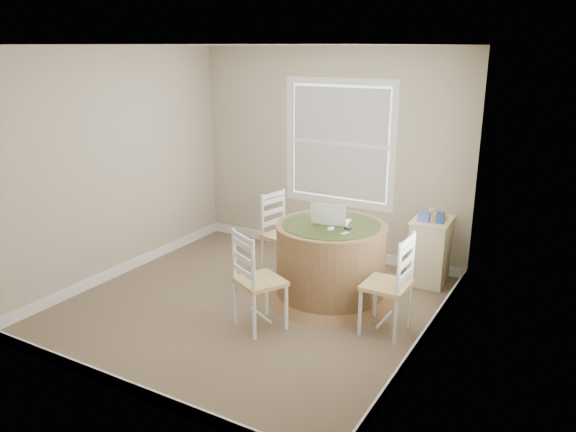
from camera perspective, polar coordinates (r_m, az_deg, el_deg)
The scene contains 14 objects.
room at distance 5.55m, azimuth -1.62°, elevation 3.44°, with size 3.64×3.64×2.64m.
round_table at distance 5.91m, azimuth 4.36°, elevation -4.37°, with size 1.34×1.34×0.84m.
chair_left at distance 6.54m, azimuth -0.39°, elevation -1.96°, with size 0.42×0.40×0.95m, color white, non-canonical shape.
chair_near at distance 5.31m, azimuth -2.84°, elevation -6.58°, with size 0.42×0.40×0.95m, color white, non-canonical shape.
chair_right at distance 5.30m, azimuth 9.95°, elevation -6.89°, with size 0.42×0.40×0.95m, color white, non-canonical shape.
laptop at distance 5.82m, azimuth 4.37°, elevation -0.40°, with size 0.42×0.38×0.25m.
mouse at distance 5.62m, azimuth 4.38°, elevation -1.28°, with size 0.07×0.11×0.04m, color white.
phone at distance 5.51m, azimuth 5.77°, elevation -1.80°, with size 0.04×0.09×0.02m, color #B7BABF.
keys at distance 5.64m, azimuth 6.10°, elevation -1.32°, with size 0.06×0.05×0.03m, color black.
corner_chest at distance 6.56m, azimuth 14.21°, elevation -3.39°, with size 0.45×0.59×0.74m.
tissue_box at distance 6.34m, azimuth 13.70°, elevation -0.05°, with size 0.12×0.12×0.10m, color #576DC6.
box_yellow at distance 6.44m, azimuth 15.17°, elevation -0.07°, with size 0.15×0.10×0.06m, color #DECF4E.
box_blue at distance 6.30m, azimuth 15.21°, elevation -0.16°, with size 0.08×0.08×0.12m, color #2D4787.
cup_cream at distance 6.55m, azimuth 14.39°, elevation 0.41°, with size 0.07×0.07×0.09m, color beige.
Camera 1 is at (2.98, -4.45, 2.59)m, focal length 35.00 mm.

